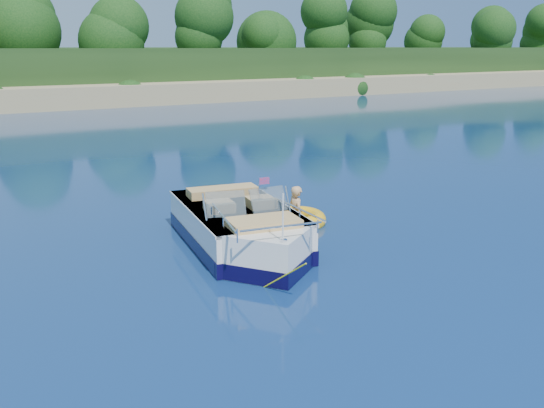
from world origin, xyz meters
name	(u,v)px	position (x,y,z in m)	size (l,w,h in m)	color
ground	(315,304)	(0.00, 0.00, 0.00)	(160.00, 160.00, 0.00)	#0B274E
motorboat	(243,232)	(0.32, 3.11, 0.37)	(2.67, 5.74, 1.92)	white
tow_tube	(296,219)	(2.33, 4.13, 0.10)	(1.86, 1.86, 0.39)	#FFB311
boy	(295,223)	(2.31, 4.13, 0.00)	(0.54, 0.35, 1.47)	tan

